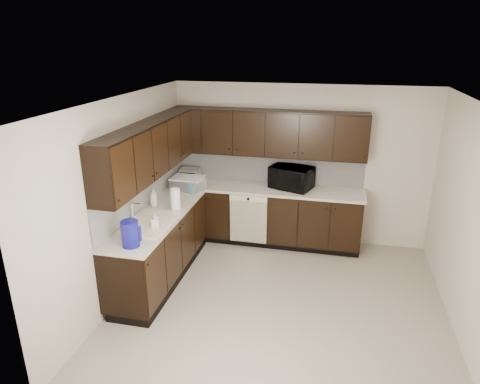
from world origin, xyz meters
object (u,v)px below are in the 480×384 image
(sink, at_px, (149,228))
(storage_bin, at_px, (188,183))
(toaster_oven, at_px, (190,174))
(blue_pitcher, at_px, (130,234))
(microwave, at_px, (291,177))

(sink, bearing_deg, storage_bin, 88.53)
(sink, height_order, toaster_oven, sink)
(sink, xyz_separation_m, toaster_oven, (-0.07, 1.78, 0.16))
(toaster_oven, bearing_deg, blue_pitcher, -88.96)
(toaster_oven, distance_m, blue_pitcher, 2.39)
(sink, distance_m, blue_pitcher, 0.64)
(microwave, distance_m, blue_pitcher, 2.81)
(storage_bin, height_order, blue_pitcher, blue_pitcher)
(sink, height_order, microwave, microwave)
(microwave, height_order, blue_pitcher, microwave)
(storage_bin, xyz_separation_m, blue_pitcher, (0.02, -1.96, 0.06))
(sink, bearing_deg, microwave, 48.10)
(microwave, bearing_deg, blue_pitcher, -103.87)
(sink, relative_size, microwave, 1.32)
(microwave, bearing_deg, toaster_oven, -161.88)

